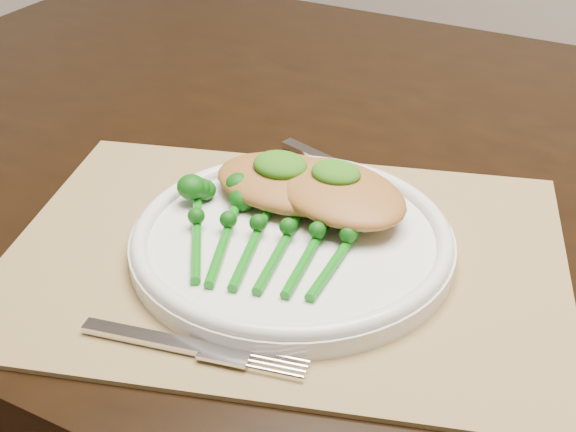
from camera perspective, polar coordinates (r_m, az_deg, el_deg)
The scene contains 9 objects.
placemat at distance 0.70m, azimuth -0.21°, elevation -2.85°, with size 0.48×0.35×0.00m, color olive.
dinner_plate at distance 0.69m, azimuth 0.30°, elevation -1.68°, with size 0.28×0.28×0.03m.
knife at distance 0.82m, azimuth 3.57°, elevation 3.57°, with size 0.19×0.05×0.01m.
fork at distance 0.59m, azimuth -5.78°, elevation -9.45°, with size 0.17×0.07×0.01m.
chicken_fillet_left at distance 0.74m, azimuth 0.11°, elevation 2.37°, with size 0.14×0.10×0.03m, color #A56A2F.
chicken_fillet_right at distance 0.71m, azimuth 3.64°, elevation 1.70°, with size 0.14×0.10×0.03m, color #A56A2F.
pesto_dollop_left at distance 0.73m, azimuth -0.55°, elevation 3.64°, with size 0.05×0.04×0.02m, color #1B4F0B.
pesto_dollop_right at distance 0.71m, azimuth 3.43°, elevation 3.08°, with size 0.05×0.04×0.02m, color #1B4F0B.
broccolini_bundle at distance 0.67m, azimuth -1.51°, elevation -2.10°, with size 0.19×0.20×0.04m.
Camera 1 is at (0.38, -0.75, 1.15)m, focal length 50.00 mm.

